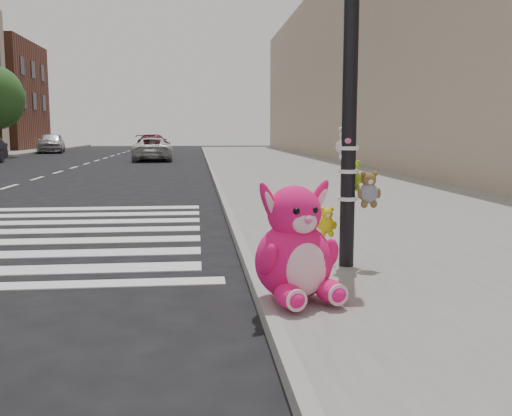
{
  "coord_description": "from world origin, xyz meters",
  "views": [
    {
      "loc": [
        0.96,
        -4.25,
        1.62
      ],
      "look_at": [
        1.63,
        2.17,
        0.75
      ],
      "focal_mm": 40.0,
      "sensor_mm": 36.0,
      "label": 1
    }
  ],
  "objects": [
    {
      "name": "ground",
      "position": [
        0.0,
        0.0,
        0.0
      ],
      "size": [
        120.0,
        120.0,
        0.0
      ],
      "primitive_type": "plane",
      "color": "black",
      "rests_on": "ground"
    },
    {
      "name": "sidewalk_near",
      "position": [
        5.0,
        10.0,
        0.07
      ],
      "size": [
        7.0,
        80.0,
        0.14
      ],
      "primitive_type": "cube",
      "color": "slate",
      "rests_on": "ground"
    },
    {
      "name": "curb_edge",
      "position": [
        1.55,
        10.0,
        0.07
      ],
      "size": [
        0.12,
        80.0,
        0.15
      ],
      "primitive_type": "cube",
      "color": "gray",
      "rests_on": "ground"
    },
    {
      "name": "bld_near",
      "position": [
        10.5,
        20.0,
        5.0
      ],
      "size": [
        5.0,
        60.0,
        10.0
      ],
      "primitive_type": "cube",
      "color": "tan",
      "rests_on": "ground"
    },
    {
      "name": "signal_pole",
      "position": [
        2.62,
        1.81,
        1.82
      ],
      "size": [
        0.67,
        0.48,
        4.0
      ],
      "color": "black",
      "rests_on": "sidewalk_near"
    },
    {
      "name": "pink_bunny",
      "position": [
        1.81,
        0.57,
        0.58
      ],
      "size": [
        0.86,
        0.94,
        1.08
      ],
      "rotation": [
        0.0,
        0.0,
        0.31
      ],
      "color": "#FE156F",
      "rests_on": "sidewalk_near"
    },
    {
      "name": "red_teddy",
      "position": [
        1.8,
        2.4,
        0.24
      ],
      "size": [
        0.15,
        0.11,
        0.21
      ],
      "primitive_type": null,
      "rotation": [
        0.0,
        0.0,
        -0.1
      ],
      "color": "red",
      "rests_on": "sidewalk_near"
    },
    {
      "name": "car_white_near",
      "position": [
        -1.41,
        27.66,
        0.63
      ],
      "size": [
        2.3,
        4.63,
        1.26
      ],
      "primitive_type": "imported",
      "rotation": [
        0.0,
        0.0,
        3.19
      ],
      "color": "silver",
      "rests_on": "ground"
    },
    {
      "name": "car_maroon_near",
      "position": [
        -2.4,
        41.96,
        0.68
      ],
      "size": [
        2.68,
        4.96,
        1.37
      ],
      "primitive_type": "imported",
      "rotation": [
        0.0,
        0.0,
        2.97
      ],
      "color": "maroon",
      "rests_on": "ground"
    },
    {
      "name": "car_silver_deep",
      "position": [
        -9.8,
        39.9,
        0.76
      ],
      "size": [
        2.47,
        4.7,
        1.52
      ],
      "primitive_type": "imported",
      "rotation": [
        0.0,
        0.0,
        0.16
      ],
      "color": "#B9B8BE",
      "rests_on": "ground"
    }
  ]
}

